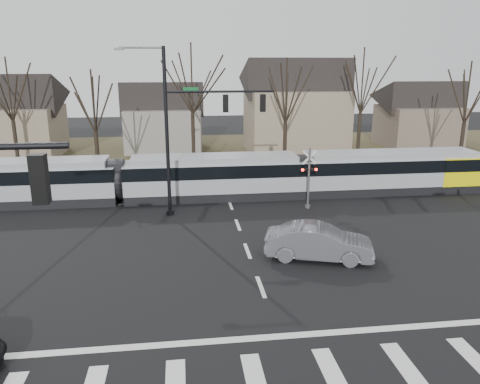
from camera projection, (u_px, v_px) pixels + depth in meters
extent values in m
plane|color=black|center=(270.00, 311.00, 18.08)|extent=(140.00, 140.00, 0.00)
cube|color=#38331E|center=(212.00, 155.00, 48.68)|extent=(140.00, 28.00, 0.01)
cube|color=silver|center=(255.00, 380.00, 14.11)|extent=(0.60, 2.60, 0.01)
cube|color=silver|center=(332.00, 373.00, 14.40)|extent=(0.60, 2.60, 0.01)
cube|color=silver|center=(406.00, 367.00, 14.70)|extent=(0.60, 2.60, 0.01)
cube|color=silver|center=(477.00, 361.00, 14.99)|extent=(0.60, 2.60, 0.01)
cube|color=silver|center=(279.00, 336.00, 16.36)|extent=(28.00, 0.35, 0.01)
cube|color=silver|center=(261.00, 287.00, 19.99)|extent=(0.18, 2.00, 0.01)
cube|color=silver|center=(247.00, 251.00, 23.82)|extent=(0.18, 2.00, 0.01)
cube|color=silver|center=(238.00, 225.00, 27.64)|extent=(0.18, 2.00, 0.01)
cube|color=silver|center=(231.00, 205.00, 31.47)|extent=(0.18, 2.00, 0.01)
cube|color=silver|center=(225.00, 190.00, 35.29)|extent=(0.18, 2.00, 0.01)
cube|color=silver|center=(220.00, 177.00, 39.11)|extent=(0.18, 2.00, 0.01)
cube|color=silver|center=(216.00, 167.00, 42.94)|extent=(0.18, 2.00, 0.01)
cube|color=silver|center=(213.00, 159.00, 46.76)|extent=(0.18, 2.00, 0.01)
cube|color=#59595E|center=(229.00, 200.00, 32.51)|extent=(90.00, 0.12, 0.06)
cube|color=#59595E|center=(227.00, 195.00, 33.85)|extent=(90.00, 0.12, 0.06)
cube|color=gray|center=(14.00, 183.00, 31.21)|extent=(13.49, 2.90, 3.03)
cube|color=black|center=(12.00, 174.00, 31.05)|extent=(13.51, 2.95, 0.88)
cube|color=gray|center=(215.00, 177.00, 32.87)|extent=(12.45, 2.90, 3.03)
cube|color=black|center=(215.00, 168.00, 32.71)|extent=(12.47, 2.95, 0.88)
cube|color=gray|center=(390.00, 172.00, 34.46)|extent=(13.49, 2.90, 3.03)
cube|color=black|center=(391.00, 164.00, 34.30)|extent=(13.51, 2.95, 0.88)
cube|color=#FEF107|center=(455.00, 169.00, 35.06)|extent=(3.32, 2.97, 2.02)
imported|color=#585A60|center=(319.00, 242.00, 22.67)|extent=(4.71, 6.19, 1.70)
cube|color=black|center=(40.00, 179.00, 9.75)|extent=(0.32, 0.32, 1.05)
sphere|color=#FF0C07|center=(38.00, 164.00, 9.67)|extent=(0.22, 0.22, 0.22)
cylinder|color=black|center=(167.00, 134.00, 28.19)|extent=(0.22, 0.22, 10.20)
cylinder|color=black|center=(170.00, 212.00, 29.50)|extent=(0.44, 0.44, 0.30)
cylinder|color=black|center=(220.00, 92.00, 27.92)|extent=(6.50, 0.14, 0.14)
cube|color=#0C5926|center=(191.00, 89.00, 27.66)|extent=(0.90, 0.03, 0.22)
cube|color=black|center=(226.00, 103.00, 28.15)|extent=(0.32, 0.32, 1.05)
sphere|color=#FF0C07|center=(226.00, 98.00, 28.06)|extent=(0.22, 0.22, 0.22)
cube|color=black|center=(263.00, 103.00, 28.43)|extent=(0.32, 0.32, 1.05)
sphere|color=#FF0C07|center=(263.00, 97.00, 28.34)|extent=(0.22, 0.22, 0.22)
cube|color=#59595B|center=(119.00, 49.00, 26.57)|extent=(0.55, 0.22, 0.14)
cylinder|color=#59595B|center=(309.00, 178.00, 30.40)|extent=(0.14, 0.14, 4.00)
cylinder|color=#59595B|center=(308.00, 206.00, 30.91)|extent=(0.36, 0.36, 0.20)
cube|color=silver|center=(310.00, 157.00, 30.03)|extent=(0.95, 0.04, 0.95)
cube|color=silver|center=(310.00, 157.00, 30.03)|extent=(0.95, 0.04, 0.95)
cube|color=black|center=(309.00, 169.00, 30.24)|extent=(1.00, 0.10, 0.12)
sphere|color=#FF0C07|center=(303.00, 170.00, 30.11)|extent=(0.18, 0.18, 0.18)
sphere|color=#FF0C07|center=(316.00, 170.00, 30.22)|extent=(0.18, 0.18, 0.18)
cube|color=#7F705C|center=(14.00, 132.00, 47.47)|extent=(9.00, 8.00, 5.00)
cube|color=gray|center=(164.00, 129.00, 51.29)|extent=(8.00, 7.00, 4.50)
cube|color=#7F705C|center=(295.00, 121.00, 49.88)|extent=(10.00, 8.00, 6.50)
cube|color=brown|center=(417.00, 126.00, 53.90)|extent=(8.00, 7.00, 4.50)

